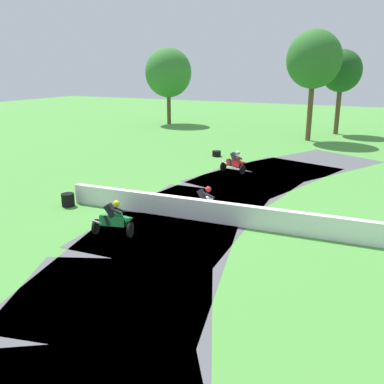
% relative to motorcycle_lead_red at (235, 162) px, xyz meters
% --- Properties ---
extents(ground_plane, '(120.00, 120.00, 0.00)m').
position_rel_motorcycle_lead_red_xyz_m(ground_plane, '(0.89, -8.60, -0.63)').
color(ground_plane, '#4C933D').
extents(track_asphalt, '(12.33, 36.38, 0.01)m').
position_rel_motorcycle_lead_red_xyz_m(track_asphalt, '(2.47, -8.50, -0.62)').
color(track_asphalt, '#515156').
rests_on(track_asphalt, ground).
extents(safety_barrier, '(22.68, 1.72, 0.90)m').
position_rel_motorcycle_lead_red_xyz_m(safety_barrier, '(6.75, -8.23, -0.18)').
color(safety_barrier, white).
rests_on(safety_barrier, ground).
extents(motorcycle_lead_red, '(1.72, 1.06, 1.42)m').
position_rel_motorcycle_lead_red_xyz_m(motorcycle_lead_red, '(0.00, 0.00, 0.00)').
color(motorcycle_lead_red, black).
rests_on(motorcycle_lead_red, ground).
extents(motorcycle_chase_white, '(1.67, 0.99, 1.42)m').
position_rel_motorcycle_lead_red_xyz_m(motorcycle_chase_white, '(1.75, -8.11, -0.00)').
color(motorcycle_chase_white, black).
rests_on(motorcycle_chase_white, ground).
extents(motorcycle_trailing_green, '(1.68, 1.01, 1.42)m').
position_rel_motorcycle_lead_red_xyz_m(motorcycle_trailing_green, '(-0.47, -11.52, 0.03)').
color(motorcycle_trailing_green, black).
rests_on(motorcycle_trailing_green, ground).
extents(tire_stack_near, '(0.62, 0.62, 0.40)m').
position_rel_motorcycle_lead_red_xyz_m(tire_stack_near, '(-2.93, 3.94, -0.43)').
color(tire_stack_near, black).
rests_on(tire_stack_near, ground).
extents(tire_stack_mid_a, '(0.59, 0.59, 0.60)m').
position_rel_motorcycle_lead_red_xyz_m(tire_stack_mid_a, '(-4.58, -9.61, -0.33)').
color(tire_stack_mid_a, black).
rests_on(tire_stack_mid_a, ground).
extents(tree_far_right, '(3.70, 3.70, 7.83)m').
position_rel_motorcycle_lead_red_xyz_m(tree_far_right, '(3.16, 18.93, 5.20)').
color(tree_far_right, brown).
rests_on(tree_far_right, ground).
extents(tree_mid_rise, '(5.10, 5.10, 8.33)m').
position_rel_motorcycle_lead_red_xyz_m(tree_mid_rise, '(-15.02, 18.28, 5.00)').
color(tree_mid_rise, brown).
rests_on(tree_mid_rise, ground).
extents(tree_distant, '(4.59, 4.59, 9.26)m').
position_rel_motorcycle_lead_red_xyz_m(tree_distant, '(1.53, 13.92, 6.18)').
color(tree_distant, brown).
rests_on(tree_distant, ground).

